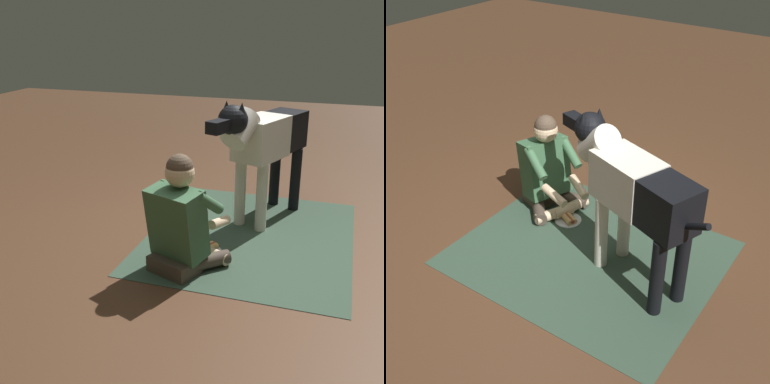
# 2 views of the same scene
# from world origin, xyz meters

# --- Properties ---
(ground_plane) EXTENTS (14.40, 14.40, 0.00)m
(ground_plane) POSITION_xyz_m (0.00, 0.00, 0.00)
(ground_plane) COLOR #4F311F
(area_rug) EXTENTS (1.99, 1.68, 0.01)m
(area_rug) POSITION_xyz_m (-0.23, 0.14, 0.00)
(area_rug) COLOR #334939
(area_rug) RESTS_ON ground
(person_sitting_on_floor) EXTENTS (0.71, 0.61, 0.88)m
(person_sitting_on_floor) POSITION_xyz_m (0.46, -0.24, 0.36)
(person_sitting_on_floor) COLOR #4C3F35
(person_sitting_on_floor) RESTS_ON ground
(large_dog) EXTENTS (1.41, 0.65, 1.16)m
(large_dog) POSITION_xyz_m (-0.59, 0.16, 0.75)
(large_dog) COLOR silver
(large_dog) RESTS_ON ground
(hot_dog_on_plate) EXTENTS (0.24, 0.24, 0.06)m
(hot_dog_on_plate) POSITION_xyz_m (0.17, -0.13, 0.03)
(hot_dog_on_plate) COLOR silver
(hot_dog_on_plate) RESTS_ON ground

